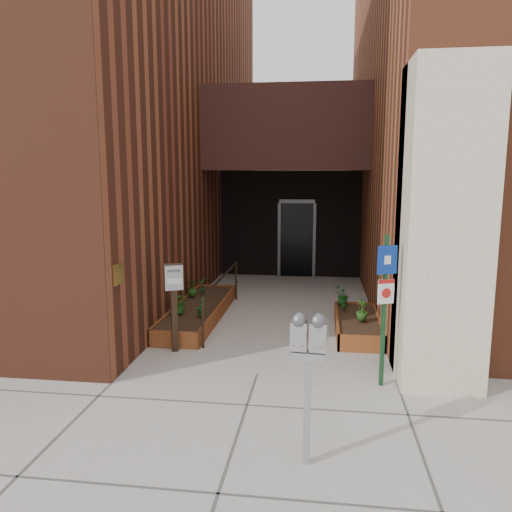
% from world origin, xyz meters
% --- Properties ---
extents(ground, '(80.00, 80.00, 0.00)m').
position_xyz_m(ground, '(0.00, 0.00, 0.00)').
color(ground, '#9E9991').
rests_on(ground, ground).
extents(architecture, '(20.00, 14.60, 10.00)m').
position_xyz_m(architecture, '(-0.18, 6.89, 4.98)').
color(architecture, brown).
rests_on(architecture, ground).
extents(planter_left, '(0.90, 3.60, 0.30)m').
position_xyz_m(planter_left, '(-1.55, 2.70, 0.13)').
color(planter_left, brown).
rests_on(planter_left, ground).
extents(planter_right, '(0.80, 2.20, 0.30)m').
position_xyz_m(planter_right, '(1.60, 2.20, 0.13)').
color(planter_right, brown).
rests_on(planter_right, ground).
extents(handrail, '(0.04, 3.34, 0.90)m').
position_xyz_m(handrail, '(-1.05, 2.65, 0.75)').
color(handrail, black).
rests_on(handrail, ground).
extents(parking_meter, '(0.36, 0.18, 1.59)m').
position_xyz_m(parking_meter, '(0.79, -2.19, 1.23)').
color(parking_meter, '#949396').
rests_on(parking_meter, ground).
extents(sign_post, '(0.27, 0.14, 2.12)m').
position_xyz_m(sign_post, '(1.77, -0.16, 1.30)').
color(sign_post, '#163E20').
rests_on(sign_post, ground).
extents(payment_dropbox, '(0.35, 0.31, 1.47)m').
position_xyz_m(payment_dropbox, '(-1.48, 0.80, 1.06)').
color(payment_dropbox, black).
rests_on(payment_dropbox, ground).
extents(shrub_left_a, '(0.43, 0.43, 0.41)m').
position_xyz_m(shrub_left_a, '(-1.75, 2.04, 0.50)').
color(shrub_left_a, '#205919').
rests_on(shrub_left_a, planter_left).
extents(shrub_left_b, '(0.24, 0.24, 0.35)m').
position_xyz_m(shrub_left_b, '(-1.31, 1.91, 0.48)').
color(shrub_left_b, '#1A5117').
rests_on(shrub_left_b, planter_left).
extents(shrub_left_c, '(0.27, 0.27, 0.35)m').
position_xyz_m(shrub_left_c, '(-1.85, 3.35, 0.48)').
color(shrub_left_c, '#225418').
rests_on(shrub_left_c, planter_left).
extents(shrub_left_d, '(0.24, 0.24, 0.33)m').
position_xyz_m(shrub_left_d, '(-1.70, 3.65, 0.46)').
color(shrub_left_d, '#164E19').
rests_on(shrub_left_d, planter_left).
extents(shrub_right_a, '(0.30, 0.30, 0.38)m').
position_xyz_m(shrub_right_a, '(1.66, 1.99, 0.49)').
color(shrub_right_a, '#255217').
rests_on(shrub_right_a, planter_right).
extents(shrub_right_b, '(0.17, 0.17, 0.31)m').
position_xyz_m(shrub_right_b, '(1.37, 2.69, 0.45)').
color(shrub_right_b, '#174F16').
rests_on(shrub_right_b, planter_right).
extents(shrub_right_c, '(0.45, 0.45, 0.35)m').
position_xyz_m(shrub_right_c, '(1.35, 3.10, 0.48)').
color(shrub_right_c, '#1B5F21').
rests_on(shrub_right_c, planter_right).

